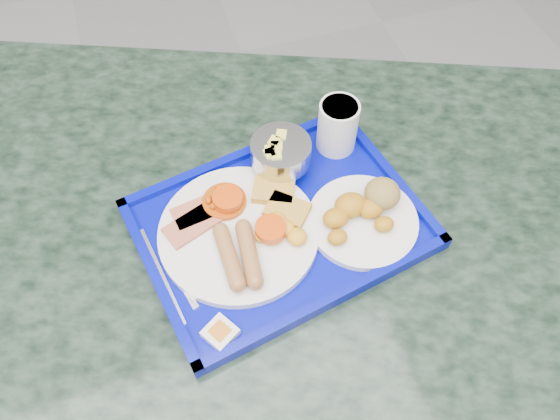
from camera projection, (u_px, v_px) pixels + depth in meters
name	position (u px, v px, depth m)	size (l,w,h in m)	color
table	(287.00, 290.00, 1.08)	(1.55, 1.31, 0.82)	gray
tray	(280.00, 225.00, 0.90)	(0.50, 0.41, 0.03)	#03099A
main_plate	(243.00, 230.00, 0.88)	(0.26, 0.26, 0.04)	silver
bread_plate	(364.00, 213.00, 0.89)	(0.18, 0.18, 0.06)	silver
fruit_bowl	(280.00, 153.00, 0.92)	(0.10, 0.10, 0.07)	#BABABD
juice_cup	(338.00, 125.00, 0.95)	(0.07, 0.07, 0.10)	silver
spoon	(179.00, 242.00, 0.88)	(0.06, 0.17, 0.01)	#BABABD
knife	(160.00, 276.00, 0.84)	(0.01, 0.18, 0.00)	#BABABD
jam_packet	(220.00, 333.00, 0.79)	(0.06, 0.06, 0.02)	white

